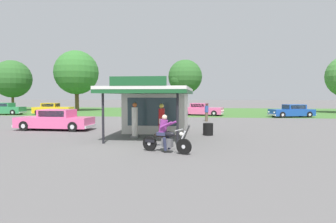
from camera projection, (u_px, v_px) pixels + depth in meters
ground_plane at (121, 145)px, 13.75m from camera, size 300.00×300.00×0.00m
grass_verge_strip at (177, 111)px, 43.48m from camera, size 120.00×24.00×0.01m
service_station_kiosk at (156, 107)px, 18.64m from camera, size 4.59×7.86×3.27m
gas_pump_nearside at (135, 122)px, 16.03m from camera, size 0.44×0.44×1.98m
gas_pump_offside at (162, 122)px, 15.85m from camera, size 0.44×0.44×1.93m
motorcycle_with_rider at (165, 137)px, 11.83m from camera, size 2.14×0.99×1.58m
featured_classic_sedan at (55, 120)px, 19.71m from camera, size 5.39×1.97×1.42m
parked_car_back_row_far_left at (53, 109)px, 35.97m from camera, size 4.99×2.35×1.45m
parked_car_back_row_left at (201, 110)px, 34.46m from camera, size 5.48×2.99×1.46m
parked_car_back_row_far_right at (292, 111)px, 31.40m from camera, size 5.10×2.99×1.41m
parked_car_back_row_centre_left at (4, 109)px, 35.79m from camera, size 5.14×2.09×1.48m
bystander_chatting_near_pumps at (207, 112)px, 26.22m from camera, size 0.37×0.37×1.67m
tree_oak_far_right at (12, 79)px, 44.81m from camera, size 5.87×5.87×7.94m
tree_oak_right at (76, 73)px, 44.50m from camera, size 6.81×6.81×9.38m
tree_oak_centre at (184, 77)px, 42.21m from camera, size 5.03×5.03×7.71m
spare_tire_stack at (208, 129)px, 17.04m from camera, size 0.60×0.60×0.72m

